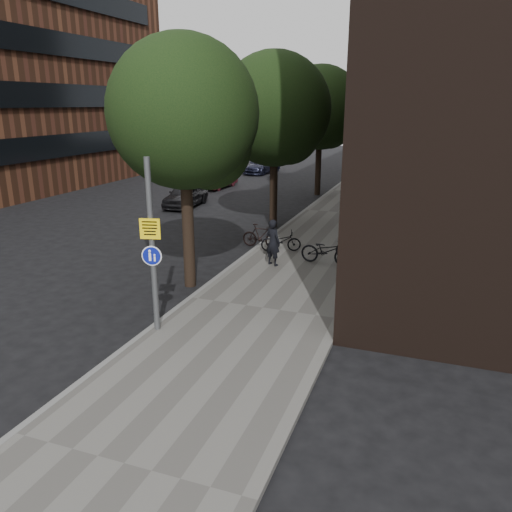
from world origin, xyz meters
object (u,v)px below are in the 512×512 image
at_px(signpost, 152,246).
at_px(pedestrian, 273,242).
at_px(parked_car_near, 186,195).
at_px(parked_bike_facade_near, 326,251).

height_order(signpost, pedestrian, signpost).
bearing_deg(parked_car_near, signpost, -70.33).
relative_size(signpost, parked_bike_facade_near, 2.31).
bearing_deg(pedestrian, parked_bike_facade_near, -134.82).
distance_m(signpost, parked_bike_facade_near, 7.45).
bearing_deg(pedestrian, parked_car_near, -25.64).
relative_size(signpost, parked_car_near, 1.11).
bearing_deg(signpost, parked_car_near, 101.11).
height_order(pedestrian, parked_car_near, pedestrian).
height_order(signpost, parked_bike_facade_near, signpost).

